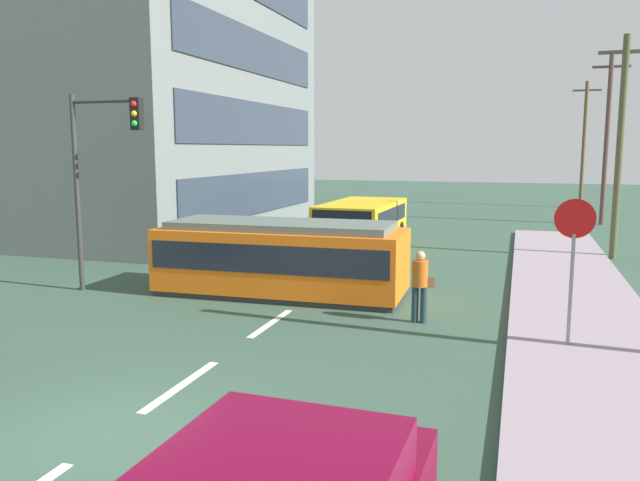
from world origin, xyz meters
name	(u,v)px	position (x,y,z in m)	size (l,w,h in m)	color
ground_plane	(323,287)	(0.00, 10.00, 0.00)	(120.00, 120.00, 0.00)	#355040
sidewalk_curb_right	(592,349)	(6.80, 6.00, 0.07)	(3.20, 36.00, 0.14)	gray
lane_stripe_1	(181,385)	(0.00, 2.00, 0.01)	(0.16, 2.40, 0.01)	silver
lane_stripe_2	(271,323)	(0.00, 6.00, 0.01)	(0.16, 2.40, 0.01)	silver
lane_stripe_3	(363,259)	(0.00, 14.81, 0.01)	(0.16, 2.40, 0.01)	silver
lane_stripe_4	(395,237)	(0.00, 20.81, 0.01)	(0.16, 2.40, 0.01)	silver
corner_building	(123,99)	(-13.52, 20.07, 6.40)	(14.34, 17.06, 12.80)	slate
streetcar_tram	(281,257)	(-0.82, 8.81, 1.04)	(6.77, 2.72, 2.02)	orange
city_bus	(362,222)	(-0.71, 17.45, 1.06)	(2.66, 5.67, 1.84)	gold
pedestrian_crossing	(420,282)	(3.23, 7.12, 0.94)	(0.51, 0.36, 1.67)	#223A44
stop_sign	(574,241)	(6.35, 5.96, 2.19)	(0.76, 0.07, 2.88)	gray
traffic_light_mast	(100,157)	(-5.58, 7.55, 3.73)	(2.23, 0.33, 5.42)	#333333
utility_pole_mid	(620,144)	(8.62, 17.70, 4.13)	(1.80, 0.24, 7.90)	brown
utility_pole_far	(607,138)	(9.48, 28.84, 4.54)	(1.80, 0.24, 8.70)	brown
utility_pole_distant	(584,142)	(9.26, 38.90, 4.38)	(1.80, 0.24, 8.40)	brown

